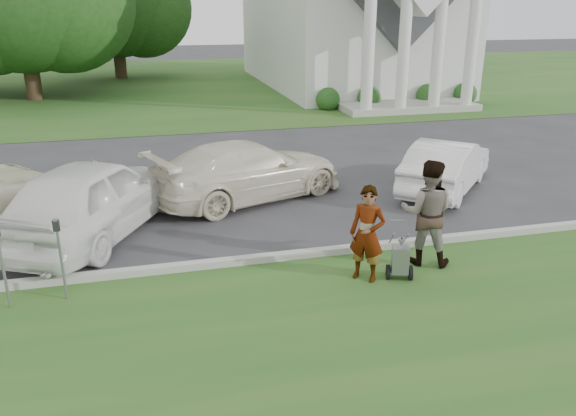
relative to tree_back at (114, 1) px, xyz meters
name	(u,v)px	position (x,y,z in m)	size (l,w,h in m)	color
ground	(306,271)	(4.01, -29.99, -4.73)	(120.00, 120.00, 0.00)	#333335
grass_strip	(368,368)	(4.01, -32.99, -4.72)	(80.00, 7.00, 0.01)	#22531C
church_lawn	(187,82)	(4.01, -2.99, -4.72)	(80.00, 30.00, 0.01)	#22531C
curb	(299,255)	(4.01, -29.44, -4.65)	(80.00, 0.18, 0.15)	#9E9E93
tree_back	(114,1)	(0.00, 0.00, 0.00)	(9.61, 7.60, 8.89)	#332316
striping_cart	(400,260)	(5.51, -30.69, -4.37)	(0.64, 0.96, 0.83)	black
person_left	(367,235)	(4.92, -30.56, -3.87)	(0.62, 0.41, 1.70)	#999999
person_right	(427,213)	(6.22, -30.19, -3.74)	(0.96, 0.75, 1.98)	#999999
parking_meter_near	(60,250)	(-0.10, -30.03, -3.83)	(0.10, 0.09, 1.42)	gray
parking_meter_far	(1,256)	(-0.95, -30.10, -3.82)	(0.10, 0.09, 1.44)	gray
car_b	(93,197)	(0.20, -27.26, -3.90)	(1.96, 4.88, 1.66)	white
car_c	(248,170)	(3.73, -25.72, -4.01)	(2.01, 4.94, 1.43)	#EEE6CA
car_d	(446,165)	(8.79, -26.31, -4.06)	(1.40, 4.03, 1.33)	white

